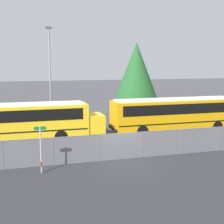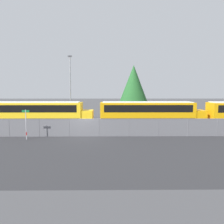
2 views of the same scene
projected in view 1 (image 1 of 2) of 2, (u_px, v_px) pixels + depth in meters
ground_plane at (121, 159)px, 21.16m from camera, size 200.00×200.00×0.00m
road_strip at (158, 194)px, 15.47m from camera, size 103.59×12.00×0.01m
fence at (121, 146)px, 21.02m from camera, size 69.66×0.07×1.83m
school_bus_1 at (16, 120)px, 25.34m from camera, size 13.78×2.58×3.19m
school_bus_2 at (178, 112)px, 29.36m from camera, size 13.78×2.58×3.19m
street_sign at (41, 148)px, 18.27m from camera, size 0.70×0.09×2.86m
light_pole at (50, 74)px, 31.13m from camera, size 0.60×0.24×10.00m
tree_1 at (136, 70)px, 36.31m from camera, size 4.87×4.87×8.86m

